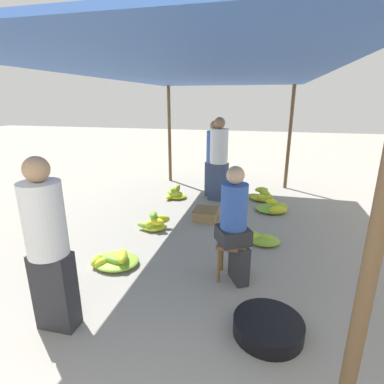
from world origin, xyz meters
TOP-DOWN VIEW (x-y plane):
  - canopy_post_front_right at (1.46, 0.30)m, footprint 0.08×0.08m
  - canopy_post_back_left at (-1.46, 6.23)m, footprint 0.08×0.08m
  - canopy_post_back_right at (1.46, 6.23)m, footprint 0.08×0.08m
  - canopy_tarp at (0.00, 3.27)m, footprint 3.31×6.33m
  - vendor_foreground at (-0.83, 0.89)m, footprint 0.36×0.35m
  - stool at (0.65, 2.09)m, footprint 0.34×0.34m
  - vendor_seated at (0.67, 2.08)m, footprint 0.46×0.46m
  - basin_black at (1.08, 1.25)m, footprint 0.63×0.63m
  - banana_pile_left_0 at (-0.84, 1.99)m, footprint 0.59×0.52m
  - banana_pile_left_1 at (-0.74, 3.19)m, footprint 0.53×0.45m
  - banana_pile_left_2 at (-0.89, 4.83)m, footprint 0.49×0.50m
  - banana_pile_right_0 at (0.98, 3.10)m, footprint 0.49×0.40m
  - banana_pile_right_1 at (1.18, 4.47)m, footprint 0.62×0.56m
  - banana_pile_right_2 at (0.94, 5.13)m, footprint 0.56×0.52m
  - crate_near at (-0.01, 3.80)m, footprint 0.41×0.41m
  - shopper_walking_mid at (0.02, 4.94)m, footprint 0.42×0.42m
  - shopper_walking_far at (-0.11, 5.16)m, footprint 0.46×0.46m

SIDE VIEW (x-z plane):
  - banana_pile_right_0 at x=0.98m, z-range -0.01..0.13m
  - banana_pile_right_1 at x=1.18m, z-range -0.05..0.19m
  - banana_pile_left_0 at x=-0.84m, z-range -0.03..0.18m
  - basin_black at x=1.08m, z-range 0.00..0.15m
  - banana_pile_right_2 at x=0.94m, z-range -0.05..0.24m
  - crate_near at x=-0.01m, z-range 0.00..0.20m
  - banana_pile_left_2 at x=-0.89m, z-range -0.04..0.25m
  - banana_pile_left_1 at x=-0.74m, z-range -0.04..0.27m
  - stool at x=0.65m, z-range 0.14..0.60m
  - vendor_seated at x=0.67m, z-range 0.04..1.40m
  - vendor_foreground at x=-0.83m, z-range 0.03..1.65m
  - shopper_walking_far at x=-0.11m, z-range 0.03..1.67m
  - shopper_walking_mid at x=0.02m, z-range 0.03..1.76m
  - canopy_post_front_right at x=1.46m, z-range 0.00..2.37m
  - canopy_post_back_left at x=-1.46m, z-range 0.00..2.37m
  - canopy_post_back_right at x=1.46m, z-range 0.00..2.37m
  - canopy_tarp at x=0.00m, z-range 2.37..2.41m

